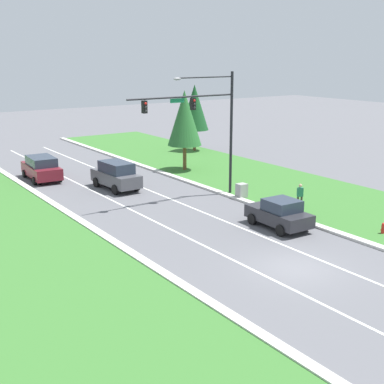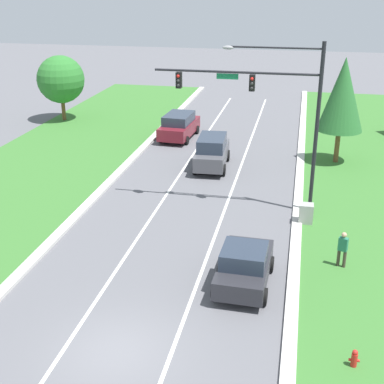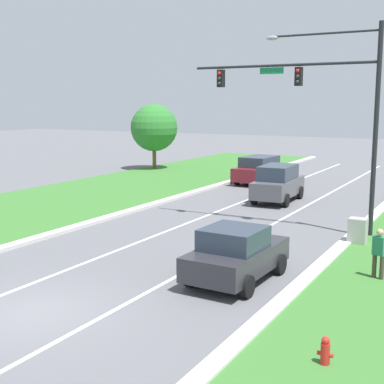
# 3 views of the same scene
# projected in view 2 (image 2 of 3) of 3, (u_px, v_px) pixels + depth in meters

# --- Properties ---
(ground_plane) EXTENTS (160.00, 160.00, 0.00)m
(ground_plane) POSITION_uv_depth(u_px,v_px,m) (117.00, 351.00, 17.92)
(ground_plane) COLOR #5B5B60
(curb_strip_right) EXTENTS (0.50, 90.00, 0.15)m
(curb_strip_right) POSITION_uv_depth(u_px,v_px,m) (288.00, 373.00, 16.82)
(curb_strip_right) COLOR beige
(curb_strip_right) RESTS_ON ground_plane
(lane_stripe_inner_left) EXTENTS (0.14, 81.00, 0.01)m
(lane_stripe_inner_left) POSITION_uv_depth(u_px,v_px,m) (67.00, 344.00, 18.26)
(lane_stripe_inner_left) COLOR white
(lane_stripe_inner_left) RESTS_ON ground_plane
(lane_stripe_inner_right) EXTENTS (0.14, 81.00, 0.01)m
(lane_stripe_inner_right) POSITION_uv_depth(u_px,v_px,m) (169.00, 358.00, 17.58)
(lane_stripe_inner_right) COLOR white
(lane_stripe_inner_right) RESTS_ON ground_plane
(traffic_signal_mast) EXTENTS (8.43, 0.41, 8.82)m
(traffic_signal_mast) POSITION_uv_depth(u_px,v_px,m) (272.00, 101.00, 26.73)
(traffic_signal_mast) COLOR black
(traffic_signal_mast) RESTS_ON ground_plane
(graphite_suv) EXTENTS (2.25, 4.84, 2.12)m
(graphite_suv) POSITION_uv_depth(u_px,v_px,m) (212.00, 152.00, 34.70)
(graphite_suv) COLOR #4C4C51
(graphite_suv) RESTS_ON ground_plane
(burgundy_suv) EXTENTS (2.48, 5.07, 1.93)m
(burgundy_suv) POSITION_uv_depth(u_px,v_px,m) (179.00, 126.00, 41.08)
(burgundy_suv) COLOR maroon
(burgundy_suv) RESTS_ON ground_plane
(charcoal_sedan) EXTENTS (2.24, 4.17, 1.76)m
(charcoal_sedan) POSITION_uv_depth(u_px,v_px,m) (244.00, 266.00, 21.45)
(charcoal_sedan) COLOR #28282D
(charcoal_sedan) RESTS_ON ground_plane
(utility_cabinet) EXTENTS (0.70, 0.60, 1.08)m
(utility_cabinet) POSITION_uv_depth(u_px,v_px,m) (306.00, 214.00, 26.93)
(utility_cabinet) COLOR #9E9E99
(utility_cabinet) RESTS_ON ground_plane
(pedestrian) EXTENTS (0.43, 0.34, 1.69)m
(pedestrian) POSITION_uv_depth(u_px,v_px,m) (343.00, 248.00, 22.69)
(pedestrian) COLOR #42382D
(pedestrian) RESTS_ON ground_plane
(fire_hydrant) EXTENTS (0.34, 0.20, 0.70)m
(fire_hydrant) POSITION_uv_depth(u_px,v_px,m) (354.00, 359.00, 17.03)
(fire_hydrant) COLOR red
(fire_hydrant) RESTS_ON ground_plane
(conifer_near_right_tree) EXTENTS (2.96, 2.96, 7.00)m
(conifer_near_right_tree) POSITION_uv_depth(u_px,v_px,m) (343.00, 95.00, 34.24)
(conifer_near_right_tree) COLOR brown
(conifer_near_right_tree) RESTS_ON ground_plane
(oak_near_left_tree) EXTENTS (3.98, 3.98, 5.56)m
(oak_near_left_tree) POSITION_uv_depth(u_px,v_px,m) (61.00, 79.00, 45.09)
(oak_near_left_tree) COLOR brown
(oak_near_left_tree) RESTS_ON ground_plane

